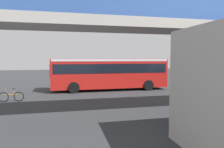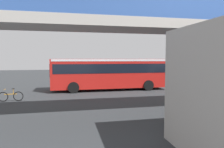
# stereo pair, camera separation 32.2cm
# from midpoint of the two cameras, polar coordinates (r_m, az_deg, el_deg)

# --- Properties ---
(ground) EXTENTS (80.00, 80.00, 0.00)m
(ground) POSITION_cam_midpoint_polar(r_m,az_deg,el_deg) (21.23, -3.75, -4.23)
(ground) COLOR #2D3033
(city_bus) EXTENTS (11.54, 2.85, 3.15)m
(city_bus) POSITION_cam_midpoint_polar(r_m,az_deg,el_deg) (20.34, -0.19, 0.74)
(city_bus) COLOR red
(city_bus) RESTS_ON ground
(bicycle_orange) EXTENTS (1.77, 0.44, 0.96)m
(bicycle_orange) POSITION_cam_midpoint_polar(r_m,az_deg,el_deg) (16.70, -26.40, -5.72)
(bicycle_orange) COLOR black
(bicycle_orange) RESTS_ON ground
(pedestrian) EXTENTS (0.38, 0.38, 1.79)m
(pedestrian) POSITION_cam_midpoint_polar(r_m,az_deg,el_deg) (22.75, -3.61, -1.41)
(pedestrian) COLOR #2D2D38
(pedestrian) RESTS_ON ground
(traffic_sign) EXTENTS (0.08, 0.60, 2.80)m
(traffic_sign) POSITION_cam_midpoint_polar(r_m,az_deg,el_deg) (24.58, -13.02, 1.26)
(traffic_sign) COLOR slate
(traffic_sign) RESTS_ON ground
(lane_dash_leftmost) EXTENTS (2.00, 0.20, 0.01)m
(lane_dash_leftmost) POSITION_cam_midpoint_polar(r_m,az_deg,el_deg) (24.35, 4.83, -3.13)
(lane_dash_leftmost) COLOR silver
(lane_dash_leftmost) RESTS_ON ground
(lane_dash_left) EXTENTS (2.00, 0.20, 0.01)m
(lane_dash_left) POSITION_cam_midpoint_polar(r_m,az_deg,el_deg) (23.52, -4.56, -3.40)
(lane_dash_left) COLOR silver
(lane_dash_left) RESTS_ON ground
(lane_dash_centre) EXTENTS (2.00, 0.20, 0.01)m
(lane_dash_centre) POSITION_cam_midpoint_polar(r_m,az_deg,el_deg) (23.35, -14.36, -3.57)
(lane_dash_centre) COLOR silver
(lane_dash_centre) RESTS_ON ground
(pedestrian_overpass) EXTENTS (28.35, 2.60, 6.32)m
(pedestrian_overpass) POSITION_cam_midpoint_polar(r_m,az_deg,el_deg) (11.16, 3.76, 11.99)
(pedestrian_overpass) COLOR #B2ADA5
(pedestrian_overpass) RESTS_ON ground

